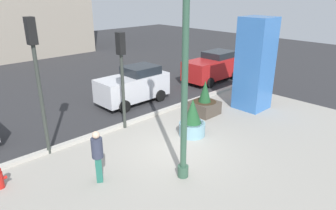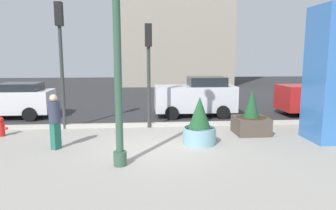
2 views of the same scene
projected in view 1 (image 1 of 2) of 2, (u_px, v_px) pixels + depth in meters
name	position (u px, v px, depth m)	size (l,w,h in m)	color
ground_plane	(115.00, 120.00, 14.77)	(60.00, 60.00, 0.00)	#2D2D30
plaza_pavement	(215.00, 170.00, 10.70)	(18.00, 10.00, 0.02)	#9E998E
curb_strip	(126.00, 124.00, 14.14)	(18.00, 0.24, 0.16)	#B7B2A8
lamp_post	(185.00, 65.00, 8.99)	(0.44, 0.44, 7.77)	#335642
art_pillar_blue	(255.00, 64.00, 15.49)	(1.48, 1.48, 4.63)	#3870BC
potted_plant_mid_plaza	(205.00, 103.00, 15.27)	(1.22, 1.22, 1.72)	#4C4238
potted_plant_near_right	(192.00, 121.00, 13.01)	(1.11, 1.11, 1.63)	#7AA8B7
traffic_light_far_side	(36.00, 67.00, 10.60)	(0.28, 0.42, 5.02)	#333833
traffic_light_corner	(122.00, 66.00, 12.94)	(0.28, 0.42, 4.22)	#333833
car_curb_west	(213.00, 67.00, 20.77)	(4.38, 2.05, 1.92)	red
car_intersection	(134.00, 85.00, 16.75)	(3.94, 1.93, 1.95)	silver
pedestrian_crossing	(98.00, 154.00, 9.74)	(0.49, 0.49, 1.78)	#236656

